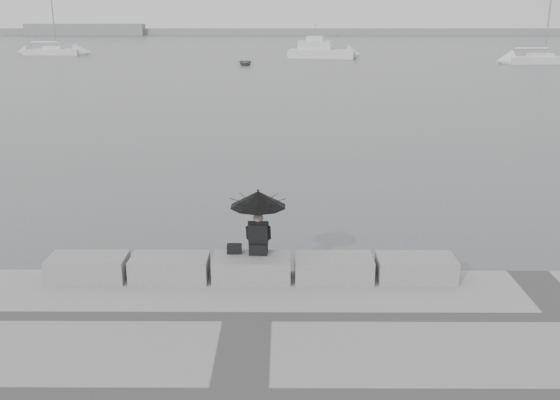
{
  "coord_description": "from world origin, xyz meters",
  "views": [
    {
      "loc": [
        0.65,
        -12.4,
        5.85
      ],
      "look_at": [
        0.57,
        3.0,
        1.18
      ],
      "focal_mm": 40.0,
      "sensor_mm": 36.0,
      "label": 1
    }
  ],
  "objects_px": {
    "dinghy": "(245,63)",
    "seated_person": "(258,207)",
    "motor_cruiser": "(322,51)",
    "sailboat_left": "(53,51)",
    "sailboat_right": "(540,59)"
  },
  "relations": [
    {
      "from": "seated_person",
      "to": "motor_cruiser",
      "type": "height_order",
      "value": "motor_cruiser"
    },
    {
      "from": "seated_person",
      "to": "sailboat_left",
      "type": "relative_size",
      "value": 0.11
    },
    {
      "from": "motor_cruiser",
      "to": "sailboat_right",
      "type": "bearing_deg",
      "value": -7.35
    },
    {
      "from": "sailboat_left",
      "to": "dinghy",
      "type": "distance_m",
      "value": 32.76
    },
    {
      "from": "dinghy",
      "to": "seated_person",
      "type": "bearing_deg",
      "value": -93.04
    },
    {
      "from": "sailboat_right",
      "to": "dinghy",
      "type": "xyz_separation_m",
      "value": [
        -34.24,
        -2.08,
        -0.26
      ]
    },
    {
      "from": "dinghy",
      "to": "sailboat_right",
      "type": "bearing_deg",
      "value": -3.22
    },
    {
      "from": "sailboat_right",
      "to": "motor_cruiser",
      "type": "xyz_separation_m",
      "value": [
        -24.93,
        8.67,
        0.37
      ]
    },
    {
      "from": "sailboat_left",
      "to": "motor_cruiser",
      "type": "height_order",
      "value": "sailboat_left"
    },
    {
      "from": "seated_person",
      "to": "sailboat_right",
      "type": "bearing_deg",
      "value": 68.28
    },
    {
      "from": "sailboat_left",
      "to": "sailboat_right",
      "type": "height_order",
      "value": "same"
    },
    {
      "from": "sailboat_right",
      "to": "dinghy",
      "type": "relative_size",
      "value": 4.06
    },
    {
      "from": "motor_cruiser",
      "to": "dinghy",
      "type": "relative_size",
      "value": 2.79
    },
    {
      "from": "seated_person",
      "to": "dinghy",
      "type": "relative_size",
      "value": 0.44
    },
    {
      "from": "seated_person",
      "to": "motor_cruiser",
      "type": "xyz_separation_m",
      "value": [
        5.47,
        70.85,
        -1.11
      ]
    }
  ]
}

